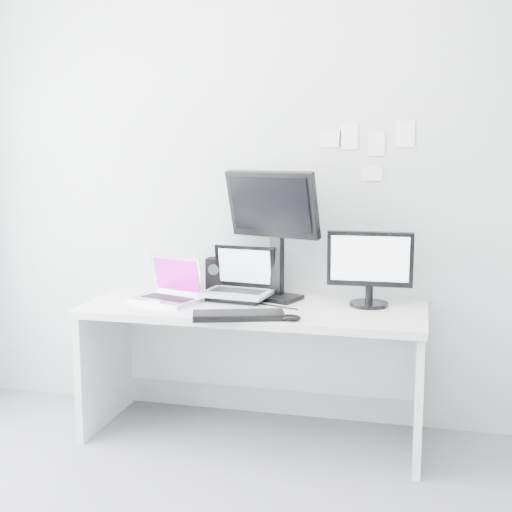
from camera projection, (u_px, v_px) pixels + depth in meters
back_wall at (268, 185)px, 3.87m from camera, size 3.60×0.00×3.60m
desk at (253, 372)px, 3.68m from camera, size 1.80×0.70×0.73m
macbook at (165, 279)px, 3.69m from camera, size 0.41×0.35×0.26m
speaker at (216, 275)px, 3.97m from camera, size 0.10×0.10×0.20m
dell_laptop at (237, 274)px, 3.74m from camera, size 0.39×0.33×0.30m
rear_monitor at (274, 234)px, 3.73m from camera, size 0.57×0.36×0.73m
samsung_monitor at (370, 268)px, 3.59m from camera, size 0.45×0.22×0.41m
keyboard at (239, 315)px, 3.35m from camera, size 0.47×0.29×0.03m
mouse at (291, 318)px, 3.30m from camera, size 0.10×0.07×0.03m
wall_note_0 at (349, 136)px, 3.72m from camera, size 0.10×0.00×0.14m
wall_note_1 at (376, 144)px, 3.69m from camera, size 0.09×0.00×0.13m
wall_note_2 at (405, 134)px, 3.65m from camera, size 0.10×0.00×0.14m
wall_note_3 at (372, 173)px, 3.72m from camera, size 0.11×0.00×0.08m
wall_note_4 at (330, 139)px, 3.74m from camera, size 0.11×0.00×0.09m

